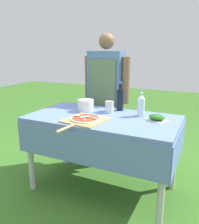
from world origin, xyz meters
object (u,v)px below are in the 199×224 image
at_px(water_bottle, 141,105).
at_px(sauce_jar, 109,108).
at_px(prep_table, 103,128).
at_px(person_cook, 106,90).
at_px(herb_container, 157,117).
at_px(oil_bottle, 120,99).
at_px(pizza_on_peel, 85,120).
at_px(mixing_tub, 86,105).

bearing_deg(water_bottle, sauce_jar, -176.98).
height_order(prep_table, person_cook, person_cook).
bearing_deg(water_bottle, person_cook, 143.78).
bearing_deg(water_bottle, herb_container, -23.53).
relative_size(person_cook, oil_bottle, 5.26).
bearing_deg(oil_bottle, pizza_on_peel, -106.54).
relative_size(oil_bottle, herb_container, 1.32).
bearing_deg(oil_bottle, water_bottle, -24.92).
distance_m(prep_table, herb_container, 0.50).
bearing_deg(oil_bottle, mixing_tub, -150.30).
xyz_separation_m(oil_bottle, water_bottle, (0.25, -0.12, -0.01)).
bearing_deg(water_bottle, oil_bottle, 155.08).
xyz_separation_m(mixing_tub, sauce_jar, (0.24, 0.04, -0.01)).
distance_m(pizza_on_peel, oil_bottle, 0.50).
relative_size(mixing_tub, sauce_jar, 1.40).
height_order(prep_table, mixing_tub, mixing_tub).
height_order(pizza_on_peel, oil_bottle, oil_bottle).
distance_m(herb_container, sauce_jar, 0.48).
height_order(pizza_on_peel, herb_container, herb_container).
height_order(pizza_on_peel, sauce_jar, sauce_jar).
relative_size(pizza_on_peel, water_bottle, 2.48).
relative_size(person_cook, pizza_on_peel, 2.73).
bearing_deg(prep_table, pizza_on_peel, -113.73).
distance_m(oil_bottle, sauce_jar, 0.16).
distance_m(herb_container, mixing_tub, 0.71).
bearing_deg(sauce_jar, pizza_on_peel, -103.07).
bearing_deg(mixing_tub, sauce_jar, 9.10).
xyz_separation_m(pizza_on_peel, mixing_tub, (-0.16, 0.30, 0.04)).
relative_size(prep_table, herb_container, 6.36).
bearing_deg(mixing_tub, person_cook, 86.35).
distance_m(pizza_on_peel, herb_container, 0.62).
distance_m(prep_table, water_bottle, 0.41).
height_order(prep_table, water_bottle, water_bottle).
xyz_separation_m(oil_bottle, mixing_tub, (-0.30, -0.17, -0.06)).
bearing_deg(herb_container, water_bottle, 156.47).
bearing_deg(person_cook, oil_bottle, 141.11).
height_order(oil_bottle, herb_container, oil_bottle).
bearing_deg(herb_container, pizza_on_peel, -152.47).
height_order(person_cook, water_bottle, person_cook).
distance_m(water_bottle, mixing_tub, 0.55).
bearing_deg(person_cook, mixing_tub, 91.87).
height_order(herb_container, sauce_jar, sauce_jar).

